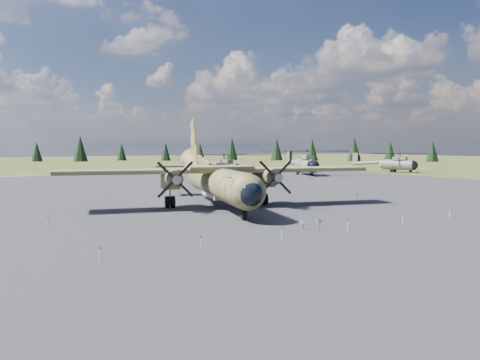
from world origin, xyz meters
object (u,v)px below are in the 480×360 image
helicopter_far (398,159)px  helicopter_near (222,161)px  transport_plane (216,177)px  helicopter_mid (306,158)px

helicopter_far → helicopter_near: bearing=154.4°
helicopter_far → transport_plane: bearing=-176.7°
transport_plane → helicopter_far: 73.57m
transport_plane → helicopter_near: (19.91, 34.65, 0.29)m
transport_plane → helicopter_mid: (40.61, 34.97, 0.76)m
transport_plane → helicopter_far: size_ratio=1.33×
helicopter_near → helicopter_far: bearing=-22.9°
transport_plane → helicopter_far: bearing=41.4°
helicopter_near → helicopter_mid: 20.70m
helicopter_mid → transport_plane: bearing=-120.0°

